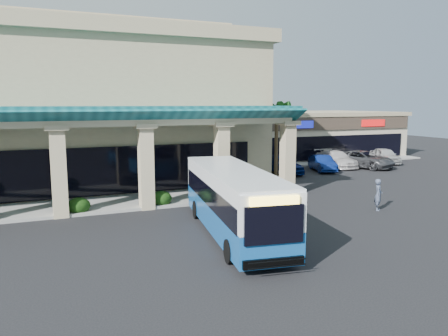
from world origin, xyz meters
name	(u,v)px	position (x,y,z in m)	size (l,w,h in m)	color
ground	(235,227)	(0.00, 0.00, 0.00)	(110.00, 110.00, 0.00)	black
main_building	(42,105)	(-8.00, 16.00, 5.67)	(30.80, 14.80, 11.35)	tan
arcade	(47,159)	(-8.00, 6.80, 2.85)	(30.00, 6.20, 5.70)	#0F545D
strip_mall	(292,134)	(18.00, 24.00, 2.45)	(22.50, 12.50, 4.90)	beige
palm_0	(276,137)	(8.50, 11.00, 3.30)	(2.40, 2.40, 6.60)	#103C10
palm_1	(269,138)	(9.50, 14.00, 2.90)	(2.40, 2.40, 5.80)	#103C10
broadleaf_tree	(224,141)	(7.50, 19.00, 2.41)	(2.60, 2.60, 4.81)	black
transit_bus	(234,202)	(-0.52, -1.00, 1.47)	(2.46, 10.55, 2.95)	#1456A5
pedestrian	(378,195)	(8.62, -0.05, 0.87)	(0.63, 0.42, 1.74)	#444E66
car_silver	(283,164)	(10.39, 13.06, 0.81)	(1.92, 4.76, 1.62)	#04144E
car_white	(322,163)	(14.18, 12.85, 0.69)	(1.46, 4.18, 1.38)	navy
car_red	(336,159)	(16.78, 14.40, 0.75)	(2.11, 5.19, 1.51)	silver
car_gray	(363,159)	(18.80, 13.05, 0.78)	(2.59, 5.61, 1.56)	#434448
car_extra	(385,156)	(22.89, 14.71, 0.75)	(1.77, 4.39, 1.50)	silver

